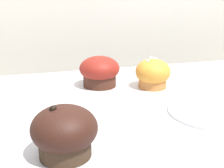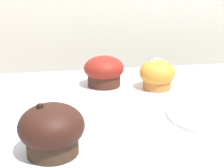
% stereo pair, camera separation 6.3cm
% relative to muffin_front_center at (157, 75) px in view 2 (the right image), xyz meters
% --- Properties ---
extents(wall_back, '(3.20, 0.10, 1.80)m').
position_rel_muffin_front_center_xyz_m(wall_back, '(0.07, 0.50, -0.09)').
color(wall_back, beige).
rests_on(wall_back, ground).
extents(muffin_front_center, '(0.09, 0.09, 0.08)m').
position_rel_muffin_front_center_xyz_m(muffin_front_center, '(0.00, 0.00, 0.00)').
color(muffin_front_center, '#CB7B3B').
rests_on(muffin_front_center, display_counter).
extents(muffin_back_left, '(0.11, 0.11, 0.09)m').
position_rel_muffin_front_center_xyz_m(muffin_back_left, '(-0.27, -0.29, 0.00)').
color(muffin_back_left, '#3D2A1C').
rests_on(muffin_back_left, display_counter).
extents(muffin_back_right, '(0.11, 0.11, 0.08)m').
position_rel_muffin_front_center_xyz_m(muffin_back_right, '(-0.13, 0.05, 0.00)').
color(muffin_back_right, '#472519').
rests_on(muffin_back_right, display_counter).
extents(serving_plate, '(0.20, 0.20, 0.01)m').
position_rel_muffin_front_center_xyz_m(serving_plate, '(0.06, -0.20, -0.03)').
color(serving_plate, white).
rests_on(serving_plate, display_counter).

